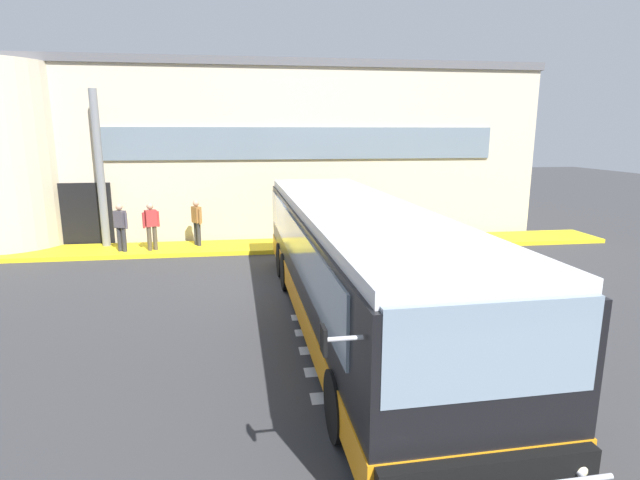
{
  "coord_description": "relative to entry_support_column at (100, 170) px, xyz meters",
  "views": [
    {
      "loc": [
        -1.07,
        -13.14,
        4.17
      ],
      "look_at": [
        0.68,
        -0.93,
        1.5
      ],
      "focal_mm": 27.71,
      "sensor_mm": 36.0,
      "label": 1
    }
  ],
  "objects": [
    {
      "name": "passenger_near_column",
      "position": [
        0.8,
        -1.02,
        -1.84
      ],
      "size": [
        0.53,
        0.37,
        1.68
      ],
      "color": "#2D2D33",
      "rests_on": "boarding_curb"
    },
    {
      "name": "entry_support_column",
      "position": [
        0.0,
        0.0,
        0.0
      ],
      "size": [
        0.28,
        0.28,
        5.53
      ],
      "primitive_type": "cylinder",
      "color": "slate",
      "rests_on": "boarding_curb"
    },
    {
      "name": "ground_plane",
      "position": [
        6.31,
        -5.4,
        -2.93
      ],
      "size": [
        80.0,
        90.0,
        0.02
      ],
      "primitive_type": "cube",
      "color": "#353538",
      "rests_on": "ground"
    },
    {
      "name": "boarding_curb",
      "position": [
        6.31,
        -0.6,
        -2.84
      ],
      "size": [
        25.11,
        2.0,
        0.15
      ],
      "primitive_type": "cube",
      "color": "yellow",
      "rests_on": "ground"
    },
    {
      "name": "bay_paint_stripes",
      "position": [
        8.31,
        -9.6,
        -2.91
      ],
      "size": [
        4.4,
        3.96,
        0.01
      ],
      "color": "silver",
      "rests_on": "ground"
    },
    {
      "name": "bus_main_foreground",
      "position": [
        7.44,
        -8.35,
        -1.58
      ],
      "size": [
        3.02,
        12.41,
        2.7
      ],
      "color": "black",
      "rests_on": "ground"
    },
    {
      "name": "safety_bollard_yellow",
      "position": [
        9.79,
        -1.8,
        -2.47
      ],
      "size": [
        0.18,
        0.18,
        0.9
      ],
      "primitive_type": "cylinder",
      "color": "yellow",
      "rests_on": "ground"
    },
    {
      "name": "passenger_at_curb_edge",
      "position": [
        3.3,
        -0.42,
        -1.84
      ],
      "size": [
        0.4,
        0.5,
        1.68
      ],
      "color": "#2D2D33",
      "rests_on": "boarding_curb"
    },
    {
      "name": "terminal_building",
      "position": [
        5.62,
        6.22,
        0.53
      ],
      "size": [
        22.91,
        13.8,
        6.91
      ],
      "color": "beige",
      "rests_on": "ground"
    },
    {
      "name": "passenger_by_doorway",
      "position": [
        1.81,
        -0.99,
        -1.84
      ],
      "size": [
        0.53,
        0.37,
        1.68
      ],
      "color": "#4C4233",
      "rests_on": "boarding_curb"
    }
  ]
}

